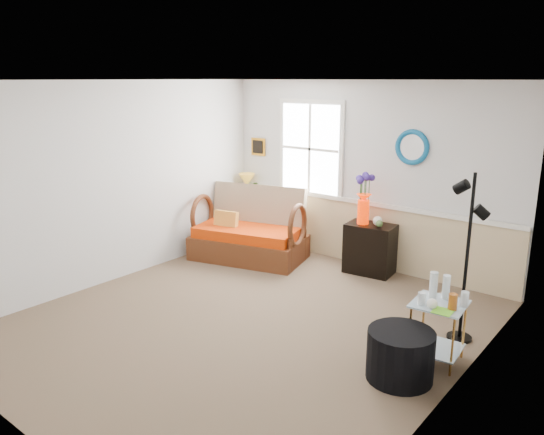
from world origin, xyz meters
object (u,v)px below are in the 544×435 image
Objects in this scene: lamp_stand at (247,222)px; floor_lamp at (467,259)px; loveseat at (249,224)px; cabinet at (370,249)px; ottoman at (400,355)px; side_table at (437,332)px.

floor_lamp is (4.00, -1.21, 0.55)m from lamp_stand.
cabinet is at bearing 4.00° from loveseat.
floor_lamp is (1.68, -1.14, 0.53)m from cabinet.
ottoman is at bearing -42.19° from loveseat.
lamp_stand is at bearing 167.39° from floor_lamp.
floor_lamp is (0.03, 0.58, 0.58)m from side_table.
loveseat is 0.93m from lamp_stand.
ottoman is at bearing -93.98° from floor_lamp.
lamp_stand is 4.36m from side_table.
lamp_stand is 4.48m from ottoman.
loveseat is 0.93× the size of floor_lamp.
floor_lamp is 2.93× the size of ottoman.
lamp_stand is 1.08× the size of side_table.
lamp_stand is 1.07× the size of ottoman.
lamp_stand is 2.32m from cabinet.
ottoman is (-0.13, -0.50, -0.07)m from side_table.
cabinet reaches higher than side_table.
loveseat is 3.62m from ottoman.
loveseat is 3.44m from floor_lamp.
lamp_stand is (-0.62, 0.66, -0.21)m from loveseat.
side_table is at bearing -33.94° from loveseat.
floor_lamp reaches higher than side_table.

